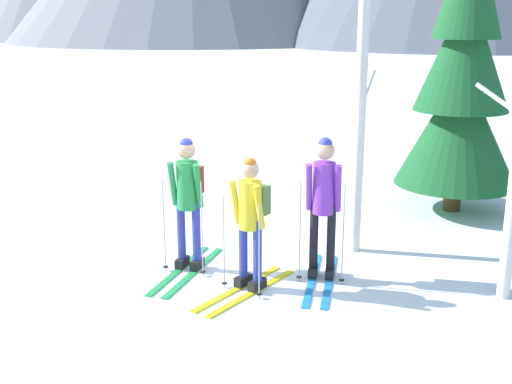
# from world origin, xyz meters

# --- Properties ---
(ground_plane) EXTENTS (400.00, 400.00, 0.00)m
(ground_plane) POSITION_xyz_m (0.00, 0.00, 0.00)
(ground_plane) COLOR white
(skier_in_green) EXTENTS (0.71, 1.82, 1.79)m
(skier_in_green) POSITION_xyz_m (-0.65, 0.26, 1.01)
(skier_in_green) COLOR green
(skier_in_green) RESTS_ON ground
(skier_in_yellow) EXTENTS (1.15, 1.61, 1.67)m
(skier_in_yellow) POSITION_xyz_m (0.23, -0.30, 0.94)
(skier_in_yellow) COLOR yellow
(skier_in_yellow) RESTS_ON ground
(skier_in_purple) EXTENTS (0.61, 1.76, 1.85)m
(skier_in_purple) POSITION_xyz_m (1.11, 0.13, 1.06)
(skier_in_purple) COLOR #1E84D1
(skier_in_purple) RESTS_ON ground
(pine_tree_near) EXTENTS (2.05, 2.05, 4.94)m
(pine_tree_near) POSITION_xyz_m (3.40, 3.34, 2.26)
(pine_tree_near) COLOR #51381E
(pine_tree_near) RESTS_ON ground
(birch_tree_tall) EXTENTS (0.32, 0.82, 3.86)m
(birch_tree_tall) POSITION_xyz_m (1.59, 1.19, 1.95)
(birch_tree_tall) COLOR silver
(birch_tree_tall) RESTS_ON ground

